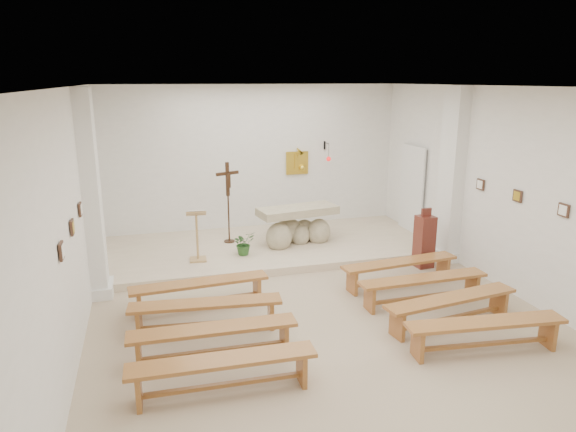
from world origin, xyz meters
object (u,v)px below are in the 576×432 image
object	(u,v)px
bench_right_front	(400,267)
bench_right_fourth	(485,329)
lectern	(197,235)
bench_right_second	(423,284)
bench_left_fourth	(223,367)
bench_left_front	(200,288)
crucifix_stand	(228,197)
donation_pedestal	(424,241)
bench_left_second	(206,309)
bench_left_third	(213,335)
altar	(297,228)
bench_right_third	(451,304)

from	to	relation	value
bench_right_front	bench_right_fourth	bearing A→B (deg)	-95.62
lectern	bench_right_second	xyz separation A→B (m)	(3.39, -2.70, -0.32)
bench_right_second	bench_left_fourth	distance (m)	3.91
bench_left_front	bench_right_fourth	bearing A→B (deg)	-38.48
crucifix_stand	bench_right_front	distance (m)	3.98
lectern	bench_right_front	distance (m)	3.89
lectern	donation_pedestal	xyz separation A→B (m)	(4.31, -1.14, -0.15)
bench_left_second	bench_left_fourth	size ratio (longest dim) A/B	1.01
donation_pedestal	bench_left_third	distance (m)	5.07
bench_right_second	bench_left_third	xyz separation A→B (m)	(-3.56, -0.81, 0.00)
altar	bench_right_third	size ratio (longest dim) A/B	0.80
lectern	donation_pedestal	distance (m)	4.45
bench_left_front	lectern	bearing A→B (deg)	80.92
altar	bench_left_fourth	size ratio (longest dim) A/B	0.81
bench_right_fourth	bench_left_front	bearing A→B (deg)	151.72
bench_right_fourth	bench_left_fourth	bearing A→B (deg)	-173.83
crucifix_stand	bench_left_third	bearing A→B (deg)	-122.47
bench_left_fourth	bench_left_second	bearing A→B (deg)	91.50
bench_left_third	bench_right_fourth	distance (m)	3.65
bench_left_front	altar	bearing A→B (deg)	41.92
lectern	bench_left_fourth	size ratio (longest dim) A/B	0.48
bench_right_third	bench_left_fourth	world-z (taller)	same
altar	bench_right_fourth	bearing A→B (deg)	-85.74
bench_right_front	crucifix_stand	bearing A→B (deg)	126.19
bench_right_third	bench_right_fourth	world-z (taller)	same
crucifix_stand	bench_left_third	distance (m)	4.70
bench_right_third	bench_left_third	bearing A→B (deg)	172.28
lectern	bench_right_front	bearing A→B (deg)	-25.00
crucifix_stand	donation_pedestal	world-z (taller)	crucifix_stand
bench_left_front	donation_pedestal	bearing A→B (deg)	5.53
donation_pedestal	bench_right_front	distance (m)	1.20
crucifix_stand	bench_left_front	bearing A→B (deg)	-128.77
bench_right_front	altar	bearing A→B (deg)	110.59
bench_right_front	bench_left_third	distance (m)	3.91
bench_left_second	bench_left_third	bearing A→B (deg)	-83.95
crucifix_stand	altar	bearing A→B (deg)	-39.07
bench_right_third	bench_left_fourth	xyz separation A→B (m)	(-3.56, -0.81, 0.00)
bench_left_fourth	bench_right_fourth	world-z (taller)	same
bench_left_second	altar	bearing A→B (deg)	60.10
lectern	crucifix_stand	size ratio (longest dim) A/B	0.60
bench_left_third	donation_pedestal	bearing A→B (deg)	29.46
crucifix_stand	bench_left_front	size ratio (longest dim) A/B	0.79
bench_right_third	crucifix_stand	bearing A→B (deg)	112.12
altar	bench_right_second	bearing A→B (deg)	-79.30
bench_left_second	bench_right_fourth	size ratio (longest dim) A/B	1.00
lectern	bench_right_third	bearing A→B (deg)	-41.92
crucifix_stand	bench_left_fourth	world-z (taller)	crucifix_stand
lectern	bench_left_third	distance (m)	3.53
crucifix_stand	bench_left_fourth	xyz separation A→B (m)	(-0.96, -5.35, -0.82)
lectern	bench_right_second	bearing A→B (deg)	-34.43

